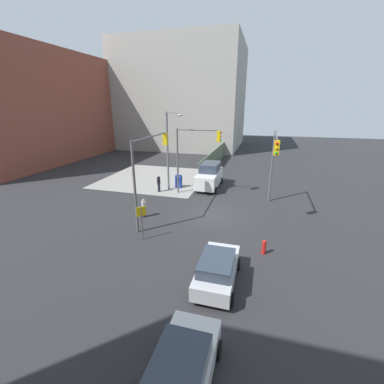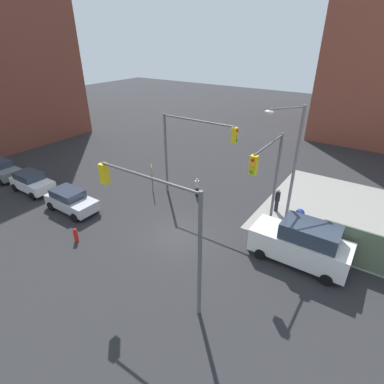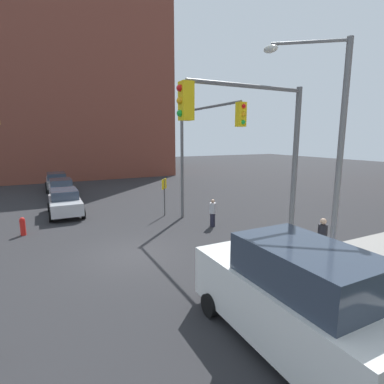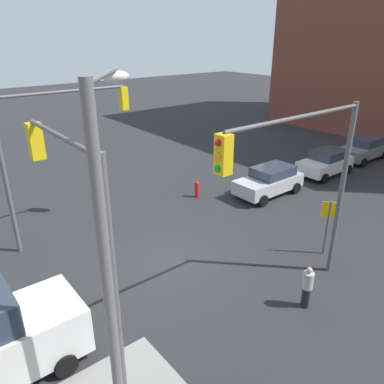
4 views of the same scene
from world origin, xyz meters
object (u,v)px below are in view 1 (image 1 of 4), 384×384
at_px(traffic_signal_se_corner, 274,157).
at_px(pedestrian_waiting, 159,183).
at_px(sedan_white, 182,370).
at_px(van_white_delivery, 210,176).
at_px(traffic_signal_ne_corner, 193,149).
at_px(traffic_signal_nw_corner, 149,161).
at_px(mailbox_blue, 179,181).
at_px(fire_hydrant, 264,247).
at_px(smokestack, 89,105).
at_px(coupe_silver, 217,269).
at_px(street_lamp_corner, 169,146).
at_px(pedestrian_crossing, 144,208).

relative_size(traffic_signal_se_corner, pedestrian_waiting, 3.58).
bearing_deg(sedan_white, van_white_delivery, 9.71).
relative_size(traffic_signal_ne_corner, van_white_delivery, 1.20).
height_order(traffic_signal_nw_corner, mailbox_blue, traffic_signal_nw_corner).
bearing_deg(traffic_signal_nw_corner, traffic_signal_se_corner, -64.08).
relative_size(mailbox_blue, fire_hydrant, 1.52).
xyz_separation_m(smokestack, fire_hydrant, (-31.15, -34.20, -8.05)).
xyz_separation_m(coupe_silver, pedestrian_waiting, (12.67, 8.45, 0.11)).
bearing_deg(mailbox_blue, fire_hydrant, -140.60).
xyz_separation_m(street_lamp_corner, fire_hydrant, (-9.98, -9.71, -4.22)).
xyz_separation_m(fire_hydrant, sedan_white, (-8.86, 2.38, 0.36)).
bearing_deg(traffic_signal_se_corner, pedestrian_crossing, 113.80).
xyz_separation_m(traffic_signal_ne_corner, fire_hydrant, (-9.50, -7.06, -4.08)).
bearing_deg(traffic_signal_ne_corner, coupe_silver, -159.66).
xyz_separation_m(mailbox_blue, pedestrian_crossing, (-8.20, 0.20, 0.03)).
height_order(traffic_signal_nw_corner, sedan_white, traffic_signal_nw_corner).
bearing_deg(sedan_white, traffic_signal_se_corner, -9.43).
relative_size(smokestack, traffic_signal_ne_corner, 2.63).
bearing_deg(coupe_silver, sedan_white, 178.62).
distance_m(mailbox_blue, pedestrian_waiting, 2.51).
distance_m(smokestack, mailbox_blue, 32.91).
relative_size(mailbox_blue, pedestrian_waiting, 0.79).
bearing_deg(smokestack, street_lamp_corner, -130.84).
xyz_separation_m(fire_hydrant, coupe_silver, (-3.47, 2.25, 0.36)).
distance_m(mailbox_blue, fire_hydrant, 14.50).
xyz_separation_m(traffic_signal_nw_corner, sedan_white, (-11.76, -6.32, -3.83)).
bearing_deg(traffic_signal_se_corner, smokestack, 55.32).
relative_size(smokestack, coupe_silver, 4.10).
relative_size(fire_hydrant, sedan_white, 0.24).
bearing_deg(pedestrian_waiting, van_white_delivery, -83.14).
relative_size(street_lamp_corner, coupe_silver, 1.92).
bearing_deg(pedestrian_waiting, fire_hydrant, -157.09).
distance_m(traffic_signal_nw_corner, coupe_silver, 9.84).
distance_m(traffic_signal_se_corner, van_white_delivery, 8.72).
relative_size(traffic_signal_se_corner, street_lamp_corner, 0.81).
height_order(traffic_signal_ne_corner, pedestrian_waiting, traffic_signal_ne_corner).
height_order(mailbox_blue, pedestrian_crossing, pedestrian_crossing).
relative_size(traffic_signal_nw_corner, street_lamp_corner, 0.81).
bearing_deg(pedestrian_crossing, sedan_white, -54.99).
distance_m(smokestack, traffic_signal_se_corner, 42.13).
relative_size(smokestack, pedestrian_waiting, 9.41).
distance_m(smokestack, traffic_signal_nw_corner, 38.25).
bearing_deg(smokestack, fire_hydrant, -132.33).
relative_size(traffic_signal_nw_corner, pedestrian_waiting, 3.58).
relative_size(traffic_signal_se_corner, coupe_silver, 1.56).
height_order(traffic_signal_nw_corner, pedestrian_crossing, traffic_signal_nw_corner).
height_order(street_lamp_corner, pedestrian_crossing, street_lamp_corner).
bearing_deg(pedestrian_crossing, van_white_delivery, 74.28).
height_order(smokestack, mailbox_blue, smokestack).
bearing_deg(street_lamp_corner, smokestack, 49.16).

